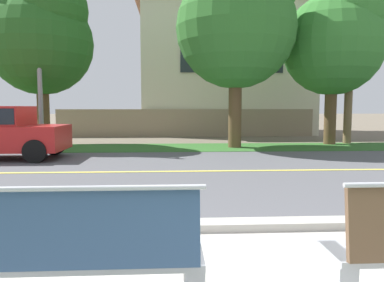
{
  "coord_description": "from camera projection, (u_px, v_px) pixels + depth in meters",
  "views": [
    {
      "loc": [
        -0.7,
        -2.08,
        1.52
      ],
      "look_at": [
        -0.39,
        3.53,
        1.0
      ],
      "focal_mm": 34.57,
      "sensor_mm": 36.0,
      "label": 1
    }
  ],
  "objects": [
    {
      "name": "shade_tree_left",
      "position": [
        240.0,
        19.0,
        13.33
      ],
      "size": [
        4.37,
        4.37,
        7.21
      ],
      "color": "brown",
      "rests_on": "ground_plane"
    },
    {
      "name": "street_asphalt",
      "position": [
        202.0,
        171.0,
        8.71
      ],
      "size": [
        52.0,
        8.0,
        0.01
      ],
      "primitive_type": "cube",
      "color": "#515156",
      "rests_on": "ground_plane"
    },
    {
      "name": "shade_tree_centre",
      "position": [
        337.0,
        37.0,
        14.54
      ],
      "size": [
        3.97,
        3.97,
        6.55
      ],
      "color": "brown",
      "rests_on": "ground_plane"
    },
    {
      "name": "house_across_street",
      "position": [
        223.0,
        67.0,
        21.86
      ],
      "size": [
        9.93,
        6.91,
        7.69
      ],
      "color": "beige",
      "rests_on": "ground_plane"
    },
    {
      "name": "bench_left",
      "position": [
        70.0,
        259.0,
        2.59
      ],
      "size": [
        1.9,
        0.48,
        1.01
      ],
      "color": "#9EA0A8",
      "rests_on": "ground_plane"
    },
    {
      "name": "curb_edge",
      "position": [
        228.0,
        225.0,
        4.58
      ],
      "size": [
        44.0,
        0.3,
        0.11
      ],
      "primitive_type": "cube",
      "color": "#ADA89E",
      "rests_on": "ground_plane"
    },
    {
      "name": "far_verge_grass",
      "position": [
        190.0,
        147.0,
        13.81
      ],
      "size": [
        48.0,
        2.8,
        0.02
      ],
      "primitive_type": "cube",
      "color": "#2D6026",
      "rests_on": "ground_plane"
    },
    {
      "name": "road_centre_line",
      "position": [
        202.0,
        171.0,
        8.71
      ],
      "size": [
        48.0,
        0.14,
        0.01
      ],
      "primitive_type": "cube",
      "color": "#E0CC4C",
      "rests_on": "ground_plane"
    },
    {
      "name": "garden_wall",
      "position": [
        186.0,
        123.0,
        18.85
      ],
      "size": [
        13.0,
        0.36,
        1.4
      ],
      "primitive_type": "cube",
      "color": "gray",
      "rests_on": "ground_plane"
    },
    {
      "name": "shade_tree_far_left",
      "position": [
        43.0,
        35.0,
        14.13
      ],
      "size": [
        3.97,
        3.97,
        6.55
      ],
      "color": "brown",
      "rests_on": "ground_plane"
    },
    {
      "name": "streetlamp",
      "position": [
        40.0,
        41.0,
        12.98
      ],
      "size": [
        0.24,
        2.1,
        6.67
      ],
      "color": "gray",
      "rests_on": "ground_plane"
    },
    {
      "name": "ground_plane",
      "position": [
        197.0,
        162.0,
        10.2
      ],
      "size": [
        140.0,
        140.0,
        0.0
      ],
      "primitive_type": "plane",
      "color": "#665B4C"
    }
  ]
}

